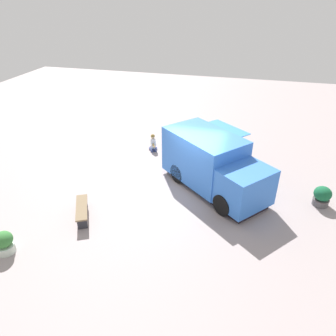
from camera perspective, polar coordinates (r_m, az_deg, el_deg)
The scene contains 6 objects.
ground_plane at distance 13.39m, azimuth 3.65°, elevation -3.87°, with size 40.00×40.00×0.00m, color #9F9292.
food_truck at distance 13.09m, azimuth 8.05°, elevation 0.50°, with size 4.63×4.91×2.26m.
person_customer at distance 16.56m, azimuth -2.73°, elevation 4.40°, with size 0.79×0.61×0.85m.
planter_flowering_near at distance 11.49m, azimuth -27.54°, elevation -11.88°, with size 0.60×0.60×0.78m.
planter_flowering_far at distance 13.61m, azimuth 26.08°, elevation -4.58°, with size 0.66×0.66×0.80m.
plaza_bench at distance 12.04m, azimuth -15.30°, elevation -7.23°, with size 1.59×1.08×0.48m.
Camera 1 is at (11.00, 1.97, 7.37)m, focal length 33.72 mm.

